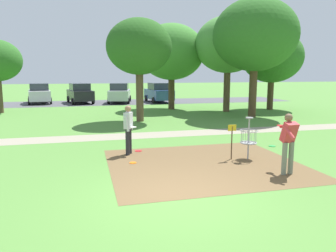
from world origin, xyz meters
The scene contains 19 objects.
ground_plane centered at (0.00, 0.00, 0.00)m, with size 160.00×160.00×0.00m, color #518438.
dirt_tee_pad centered at (1.59, 2.47, 0.00)m, with size 5.86×5.15×0.01m, color brown.
disc_golf_basket centered at (3.14, 2.72, 0.75)m, with size 0.98×0.58×1.39m.
player_foreground_watching centered at (3.47, 0.97, 0.99)m, with size 0.44×1.13×1.71m.
player_throwing centered at (-0.53, 4.29, 0.97)m, with size 0.45×0.49×1.71m.
frisbee_by_tee centered at (-0.56, 3.14, 0.01)m, with size 0.23×0.23×0.02m, color orange.
frisbee_far_left centered at (5.01, 4.16, 0.01)m, with size 0.26×0.26×0.02m, color green.
frisbee_far_right centered at (-0.14, 4.65, 0.01)m, with size 0.25×0.25×0.02m, color red.
tree_near_left centered at (11.83, 15.50, 3.98)m, with size 4.56×4.56×5.93m.
tree_near_right centered at (4.53, 17.57, 4.34)m, with size 4.96×4.96×6.47m.
tree_mid_left centered at (1.13, 11.93, 4.23)m, with size 3.72×3.72×5.85m.
tree_mid_center centered at (8.39, 11.99, 5.09)m, with size 5.23×5.23×7.34m.
tree_mid_right centered at (8.05, 15.17, 4.76)m, with size 4.72×4.72×6.79m.
parking_lot_strip centered at (0.00, 24.56, 0.00)m, with size 36.00×6.00×0.01m, color #4C4C51.
parked_car_leftmost centered at (-6.04, 25.34, 0.92)m, with size 2.42×4.41×1.84m.
parked_car_center_left centered at (-2.40, 24.56, 0.92)m, with size 2.58×4.47×1.84m.
parked_car_center_right centered at (1.21, 24.12, 0.92)m, with size 2.53×4.46×1.84m.
parked_car_rightmost centered at (4.91, 23.81, 0.92)m, with size 2.24×4.34×1.84m.
gravel_path centered at (0.00, 7.59, 0.00)m, with size 40.00×1.46×0.00m, color gray.
Camera 1 is at (-1.93, -6.73, 2.82)m, focal length 34.73 mm.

